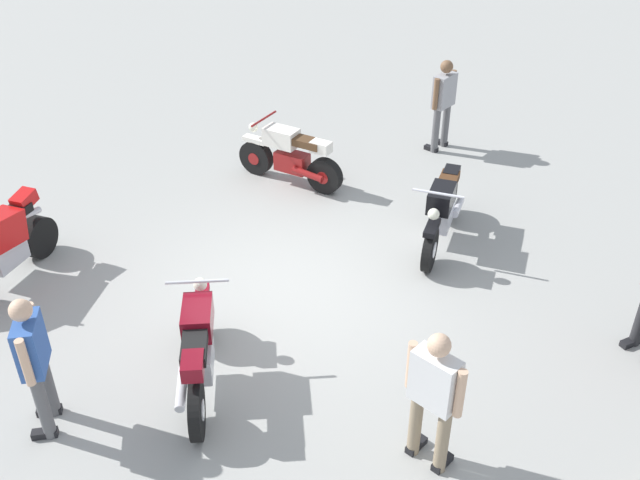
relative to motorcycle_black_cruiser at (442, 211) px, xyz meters
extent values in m
plane|color=#9E9E99|center=(2.43, -0.02, -0.52)|extent=(40.00, 40.00, 0.00)
cylinder|color=black|center=(0.56, 0.48, -0.20)|extent=(0.56, 0.51, 0.64)
cylinder|color=black|center=(-0.54, -0.47, -0.20)|extent=(0.56, 0.51, 0.64)
cylinder|color=silver|center=(0.56, 0.48, -0.20)|extent=(0.26, 0.25, 0.22)
cylinder|color=silver|center=(-0.54, -0.47, -0.20)|extent=(0.26, 0.25, 0.22)
cube|color=silver|center=(-0.03, -0.03, -0.10)|extent=(0.61, 0.58, 0.32)
cube|color=black|center=(0.13, 0.10, 0.30)|extent=(0.63, 0.61, 0.30)
cube|color=black|center=(0.56, 0.48, 0.15)|extent=(0.44, 0.41, 0.08)
cube|color=#4C2D19|center=(-0.22, -0.19, 0.32)|extent=(0.62, 0.59, 0.12)
cube|color=black|center=(-0.44, -0.39, 0.30)|extent=(0.39, 0.38, 0.18)
cylinder|color=silver|center=(-0.44, -0.16, -0.15)|extent=(0.49, 0.45, 0.16)
cylinder|color=silver|center=(0.38, 0.32, 0.55)|extent=(0.48, 0.55, 0.04)
sphere|color=silver|center=(0.54, 0.46, 0.35)|extent=(0.16, 0.16, 0.16)
cylinder|color=black|center=(3.82, 0.35, -0.20)|extent=(0.38, 0.63, 0.64)
cylinder|color=black|center=(4.43, 1.66, -0.20)|extent=(0.38, 0.63, 0.64)
cylinder|color=silver|center=(3.82, 0.35, -0.20)|extent=(0.22, 0.26, 0.22)
cylinder|color=silver|center=(4.43, 1.66, -0.20)|extent=(0.22, 0.26, 0.22)
cube|color=silver|center=(4.15, 1.05, -0.10)|extent=(0.49, 0.63, 0.32)
cube|color=maroon|center=(4.06, 0.87, 0.30)|extent=(0.53, 0.64, 0.30)
cube|color=maroon|center=(3.82, 0.35, 0.15)|extent=(0.33, 0.47, 0.08)
cube|color=black|center=(4.25, 1.28, 0.32)|extent=(0.49, 0.65, 0.12)
cube|color=maroon|center=(4.38, 1.55, 0.30)|extent=(0.34, 0.38, 0.18)
cylinder|color=silver|center=(4.47, 1.34, -0.15)|extent=(0.34, 0.55, 0.16)
cylinder|color=silver|center=(3.92, 0.57, 0.55)|extent=(0.65, 0.33, 0.04)
sphere|color=silver|center=(3.83, 0.37, 0.35)|extent=(0.16, 0.16, 0.16)
cylinder|color=black|center=(1.39, -3.29, -0.22)|extent=(0.44, 0.60, 0.60)
cylinder|color=black|center=(0.72, -2.12, -0.22)|extent=(0.44, 0.60, 0.60)
cylinder|color=maroon|center=(1.39, -3.29, -0.22)|extent=(0.26, 0.27, 0.21)
cylinder|color=maroon|center=(0.72, -2.12, -0.22)|extent=(0.26, 0.27, 0.21)
cube|color=maroon|center=(1.03, -2.66, -0.12)|extent=(0.52, 0.63, 0.32)
cube|color=white|center=(1.13, -2.83, 0.28)|extent=(0.56, 0.64, 0.30)
cube|color=white|center=(1.39, -3.29, 0.11)|extent=(0.36, 0.46, 0.08)
cube|color=#4C331E|center=(0.90, -2.44, 0.30)|extent=(0.52, 0.65, 0.12)
cube|color=white|center=(0.75, -2.18, 0.28)|extent=(0.35, 0.39, 0.18)
cylinder|color=maroon|center=(0.97, -2.23, -0.17)|extent=(0.37, 0.54, 0.16)
cylinder|color=maroon|center=(1.29, -3.12, 0.53)|extent=(0.62, 0.38, 0.04)
sphere|color=silver|center=(1.40, -3.31, 0.33)|extent=(0.16, 0.16, 0.16)
cylinder|color=black|center=(5.15, -2.56, -0.22)|extent=(0.60, 0.56, 0.60)
cylinder|color=silver|center=(5.15, -2.56, -0.22)|extent=(0.28, 0.27, 0.21)
cube|color=silver|center=(5.63, -2.16, -0.12)|extent=(0.61, 0.58, 0.32)
cube|color=black|center=(5.44, -2.32, 0.35)|extent=(0.62, 0.59, 0.12)
cube|color=red|center=(5.21, -2.51, 0.43)|extent=(0.41, 0.39, 0.23)
cylinder|color=silver|center=(5.30, -2.54, 0.25)|extent=(0.36, 0.33, 0.17)
cylinder|color=silver|center=(5.19, -2.42, 0.25)|extent=(0.36, 0.33, 0.17)
cylinder|color=#59595B|center=(5.68, 0.63, -0.11)|extent=(0.17, 0.17, 0.82)
cube|color=black|center=(5.73, 0.61, -0.48)|extent=(0.28, 0.18, 0.08)
cylinder|color=#59595B|center=(5.79, 0.93, -0.11)|extent=(0.17, 0.17, 0.82)
cube|color=black|center=(5.85, 0.91, -0.48)|extent=(0.28, 0.18, 0.08)
cube|color=#3359A5|center=(5.73, 0.78, 0.59)|extent=(0.37, 0.51, 0.58)
cylinder|color=#D8AD8C|center=(5.64, 0.52, 0.60)|extent=(0.12, 0.12, 0.54)
cylinder|color=#D8AD8C|center=(5.83, 1.04, 0.60)|extent=(0.12, 0.12, 0.54)
sphere|color=#D8AD8C|center=(5.73, 0.78, 1.02)|extent=(0.22, 0.22, 0.22)
cylinder|color=#59595B|center=(-2.09, -2.55, -0.11)|extent=(0.17, 0.17, 0.83)
cube|color=black|center=(-2.07, -2.60, -0.48)|extent=(0.18, 0.28, 0.08)
cylinder|color=#59595B|center=(-1.78, -2.44, -0.11)|extent=(0.17, 0.17, 0.83)
cube|color=black|center=(-1.76, -2.49, -0.48)|extent=(0.18, 0.28, 0.08)
cube|color=#99999E|center=(-1.94, -2.49, 0.60)|extent=(0.51, 0.36, 0.59)
cylinder|color=brown|center=(-2.20, -2.58, 0.62)|extent=(0.11, 0.11, 0.55)
cylinder|color=brown|center=(-1.67, -2.40, 0.62)|extent=(0.11, 0.11, 0.55)
sphere|color=brown|center=(-1.94, -2.49, 1.03)|extent=(0.22, 0.22, 0.22)
cube|color=black|center=(-0.59, 2.97, -0.48)|extent=(0.27, 0.12, 0.08)
cylinder|color=gray|center=(2.56, 3.28, -0.12)|extent=(0.16, 0.16, 0.81)
cube|color=black|center=(2.50, 3.27, -0.48)|extent=(0.28, 0.17, 0.08)
cylinder|color=gray|center=(2.65, 2.98, -0.12)|extent=(0.16, 0.16, 0.81)
cube|color=black|center=(2.59, 2.96, -0.48)|extent=(0.28, 0.17, 0.08)
cube|color=silver|center=(2.60, 3.13, 0.58)|extent=(0.34, 0.50, 0.57)
cylinder|color=#D8AD8C|center=(2.52, 3.39, 0.59)|extent=(0.11, 0.11, 0.54)
cylinder|color=#D8AD8C|center=(2.68, 2.87, 0.59)|extent=(0.11, 0.11, 0.54)
sphere|color=#D8AD8C|center=(2.60, 3.13, 1.00)|extent=(0.22, 0.22, 0.22)
camera|label=1|loc=(5.90, 6.74, 5.24)|focal=39.97mm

